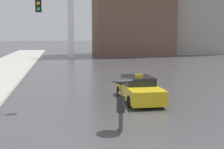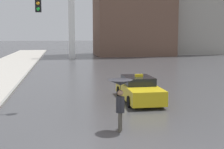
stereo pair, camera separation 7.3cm
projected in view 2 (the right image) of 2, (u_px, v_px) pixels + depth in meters
name	position (u px, v px, depth m)	size (l,w,h in m)	color
ground_plane	(129.00, 141.00, 11.13)	(300.00, 300.00, 0.00)	#424244
taxi	(139.00, 89.00, 17.66)	(1.91, 4.78, 1.52)	gold
pedestrian_with_umbrella	(120.00, 92.00, 11.95)	(0.96, 0.96, 2.04)	#4C473D
traffic_light	(3.00, 28.00, 14.69)	(3.00, 0.38, 5.90)	black
monument_cross	(71.00, 4.00, 45.77)	(6.25, 0.90, 14.20)	white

